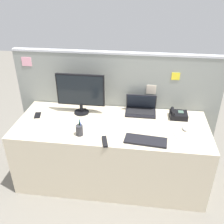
{
  "coord_description": "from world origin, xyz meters",
  "views": [
    {
      "loc": [
        0.31,
        -2.31,
        2.2
      ],
      "look_at": [
        0.0,
        0.05,
        0.86
      ],
      "focal_mm": 40.93,
      "sensor_mm": 36.0,
      "label": 1
    }
  ],
  "objects_px": {
    "desktop_monitor": "(80,92)",
    "tv_remote": "(105,142)",
    "laptop": "(141,108)",
    "cell_phone_black_slab": "(38,115)",
    "cell_phone_white_slab": "(178,135)",
    "computer_mouse_right_hand": "(185,128)",
    "keyboard_main": "(146,141)",
    "pen_cup": "(79,130)",
    "desk_phone": "(178,115)"
  },
  "relations": [
    {
      "from": "laptop",
      "to": "desk_phone",
      "type": "xyz_separation_m",
      "value": [
        0.42,
        -0.08,
        -0.02
      ]
    },
    {
      "from": "desk_phone",
      "to": "tv_remote",
      "type": "xyz_separation_m",
      "value": [
        -0.74,
        -0.57,
        -0.03
      ]
    },
    {
      "from": "cell_phone_black_slab",
      "to": "desk_phone",
      "type": "bearing_deg",
      "value": -7.66
    },
    {
      "from": "laptop",
      "to": "keyboard_main",
      "type": "height_order",
      "value": "laptop"
    },
    {
      "from": "computer_mouse_right_hand",
      "to": "cell_phone_black_slab",
      "type": "distance_m",
      "value": 1.63
    },
    {
      "from": "cell_phone_black_slab",
      "to": "cell_phone_white_slab",
      "type": "bearing_deg",
      "value": -20.99
    },
    {
      "from": "tv_remote",
      "to": "desk_phone",
      "type": "bearing_deg",
      "value": 23.18
    },
    {
      "from": "keyboard_main",
      "to": "cell_phone_white_slab",
      "type": "bearing_deg",
      "value": 29.23
    },
    {
      "from": "cell_phone_white_slab",
      "to": "computer_mouse_right_hand",
      "type": "bearing_deg",
      "value": 45.61
    },
    {
      "from": "desk_phone",
      "to": "computer_mouse_right_hand",
      "type": "bearing_deg",
      "value": -77.19
    },
    {
      "from": "laptop",
      "to": "keyboard_main",
      "type": "xyz_separation_m",
      "value": [
        0.07,
        -0.58,
        -0.04
      ]
    },
    {
      "from": "cell_phone_black_slab",
      "to": "tv_remote",
      "type": "xyz_separation_m",
      "value": [
        0.84,
        -0.41,
        0.01
      ]
    },
    {
      "from": "laptop",
      "to": "cell_phone_black_slab",
      "type": "xyz_separation_m",
      "value": [
        -1.16,
        -0.24,
        -0.05
      ]
    },
    {
      "from": "computer_mouse_right_hand",
      "to": "tv_remote",
      "type": "height_order",
      "value": "computer_mouse_right_hand"
    },
    {
      "from": "cell_phone_black_slab",
      "to": "tv_remote",
      "type": "height_order",
      "value": "tv_remote"
    },
    {
      "from": "cell_phone_white_slab",
      "to": "tv_remote",
      "type": "distance_m",
      "value": 0.74
    },
    {
      "from": "desktop_monitor",
      "to": "cell_phone_white_slab",
      "type": "xyz_separation_m",
      "value": [
        1.07,
        -0.34,
        -0.26
      ]
    },
    {
      "from": "desktop_monitor",
      "to": "pen_cup",
      "type": "xyz_separation_m",
      "value": [
        0.09,
        -0.46,
        -0.21
      ]
    },
    {
      "from": "pen_cup",
      "to": "keyboard_main",
      "type": "bearing_deg",
      "value": -2.41
    },
    {
      "from": "computer_mouse_right_hand",
      "to": "tv_remote",
      "type": "bearing_deg",
      "value": -153.81
    },
    {
      "from": "laptop",
      "to": "tv_remote",
      "type": "xyz_separation_m",
      "value": [
        -0.32,
        -0.65,
        -0.04
      ]
    },
    {
      "from": "desk_phone",
      "to": "computer_mouse_right_hand",
      "type": "height_order",
      "value": "desk_phone"
    },
    {
      "from": "laptop",
      "to": "cell_phone_black_slab",
      "type": "distance_m",
      "value": 1.19
    },
    {
      "from": "desktop_monitor",
      "to": "computer_mouse_right_hand",
      "type": "distance_m",
      "value": 1.19
    },
    {
      "from": "cell_phone_white_slab",
      "to": "keyboard_main",
      "type": "bearing_deg",
      "value": -168.67
    },
    {
      "from": "keyboard_main",
      "to": "pen_cup",
      "type": "relative_size",
      "value": 2.21
    },
    {
      "from": "pen_cup",
      "to": "tv_remote",
      "type": "relative_size",
      "value": 1.08
    },
    {
      "from": "desktop_monitor",
      "to": "tv_remote",
      "type": "relative_size",
      "value": 3.18
    },
    {
      "from": "desktop_monitor",
      "to": "pen_cup",
      "type": "height_order",
      "value": "desktop_monitor"
    },
    {
      "from": "keyboard_main",
      "to": "computer_mouse_right_hand",
      "type": "height_order",
      "value": "computer_mouse_right_hand"
    },
    {
      "from": "cell_phone_black_slab",
      "to": "tv_remote",
      "type": "bearing_deg",
      "value": -39.56
    },
    {
      "from": "desktop_monitor",
      "to": "computer_mouse_right_hand",
      "type": "bearing_deg",
      "value": -10.52
    },
    {
      "from": "pen_cup",
      "to": "cell_phone_black_slab",
      "type": "xyz_separation_m",
      "value": [
        -0.57,
        0.32,
        -0.05
      ]
    },
    {
      "from": "desktop_monitor",
      "to": "laptop",
      "type": "xyz_separation_m",
      "value": [
        0.68,
        0.1,
        -0.21
      ]
    },
    {
      "from": "keyboard_main",
      "to": "cell_phone_black_slab",
      "type": "relative_size",
      "value": 3.07
    },
    {
      "from": "desktop_monitor",
      "to": "keyboard_main",
      "type": "distance_m",
      "value": 0.92
    },
    {
      "from": "cell_phone_white_slab",
      "to": "tv_remote",
      "type": "relative_size",
      "value": 0.86
    },
    {
      "from": "keyboard_main",
      "to": "desktop_monitor",
      "type": "bearing_deg",
      "value": 152.7
    },
    {
      "from": "keyboard_main",
      "to": "computer_mouse_right_hand",
      "type": "xyz_separation_m",
      "value": [
        0.4,
        0.27,
        0.01
      ]
    },
    {
      "from": "laptop",
      "to": "cell_phone_black_slab",
      "type": "relative_size",
      "value": 2.61
    },
    {
      "from": "keyboard_main",
      "to": "pen_cup",
      "type": "height_order",
      "value": "pen_cup"
    },
    {
      "from": "desk_phone",
      "to": "keyboard_main",
      "type": "relative_size",
      "value": 0.47
    },
    {
      "from": "laptop",
      "to": "pen_cup",
      "type": "distance_m",
      "value": 0.81
    },
    {
      "from": "computer_mouse_right_hand",
      "to": "pen_cup",
      "type": "xyz_separation_m",
      "value": [
        -1.06,
        -0.24,
        0.04
      ]
    },
    {
      "from": "laptop",
      "to": "tv_remote",
      "type": "distance_m",
      "value": 0.72
    },
    {
      "from": "cell_phone_white_slab",
      "to": "tv_remote",
      "type": "height_order",
      "value": "tv_remote"
    },
    {
      "from": "laptop",
      "to": "keyboard_main",
      "type": "bearing_deg",
      "value": -83.4
    },
    {
      "from": "laptop",
      "to": "computer_mouse_right_hand",
      "type": "xyz_separation_m",
      "value": [
        0.47,
        -0.31,
        -0.04
      ]
    },
    {
      "from": "pen_cup",
      "to": "laptop",
      "type": "bearing_deg",
      "value": 43.14
    },
    {
      "from": "laptop",
      "to": "keyboard_main",
      "type": "distance_m",
      "value": 0.59
    }
  ]
}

